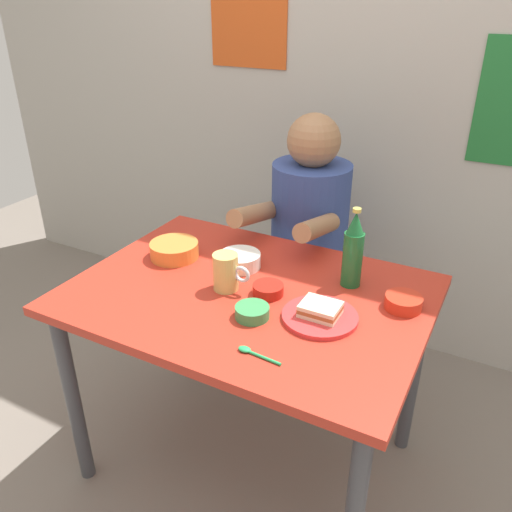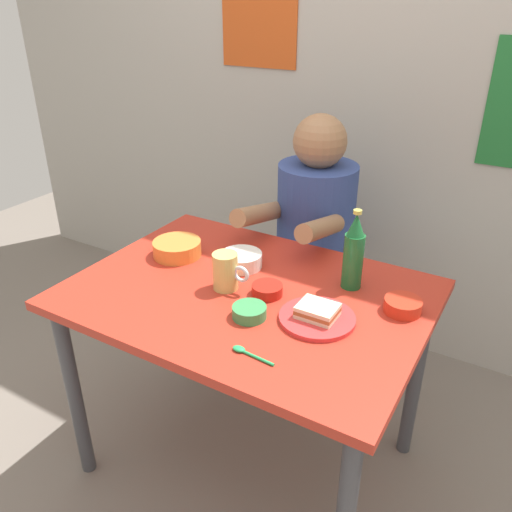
% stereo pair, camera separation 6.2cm
% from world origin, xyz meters
% --- Properties ---
extents(ground_plane, '(6.00, 6.00, 0.00)m').
position_xyz_m(ground_plane, '(0.00, 0.00, 0.00)').
color(ground_plane, slate).
extents(wall_back, '(4.40, 0.09, 2.60)m').
position_xyz_m(wall_back, '(0.00, 1.05, 1.30)').
color(wall_back, '#ADA89E').
rests_on(wall_back, ground).
extents(dining_table, '(1.10, 0.80, 0.74)m').
position_xyz_m(dining_table, '(0.00, 0.00, 0.65)').
color(dining_table, '#B72D1E').
rests_on(dining_table, ground).
extents(stool, '(0.34, 0.34, 0.45)m').
position_xyz_m(stool, '(-0.06, 0.63, 0.35)').
color(stool, '#4C4C51').
rests_on(stool, ground).
extents(person_seated, '(0.33, 0.56, 0.72)m').
position_xyz_m(person_seated, '(-0.06, 0.62, 0.77)').
color(person_seated, '#33478C').
rests_on(person_seated, stool).
extents(plate_orange, '(0.22, 0.22, 0.01)m').
position_xyz_m(plate_orange, '(0.26, -0.04, 0.75)').
color(plate_orange, red).
rests_on(plate_orange, dining_table).
extents(sandwich, '(0.11, 0.09, 0.04)m').
position_xyz_m(sandwich, '(0.26, -0.04, 0.77)').
color(sandwich, beige).
rests_on(sandwich, plate_orange).
extents(beer_mug, '(0.13, 0.08, 0.12)m').
position_xyz_m(beer_mug, '(-0.07, -0.02, 0.80)').
color(beer_mug, '#D1BC66').
rests_on(beer_mug, dining_table).
extents(beer_bottle, '(0.06, 0.06, 0.26)m').
position_xyz_m(beer_bottle, '(0.27, 0.19, 0.86)').
color(beer_bottle, '#19602D').
rests_on(beer_bottle, dining_table).
extents(sauce_bowl_chili, '(0.11, 0.11, 0.04)m').
position_xyz_m(sauce_bowl_chili, '(0.45, 0.13, 0.76)').
color(sauce_bowl_chili, red).
rests_on(sauce_bowl_chili, dining_table).
extents(sambal_bowl_red, '(0.10, 0.10, 0.03)m').
position_xyz_m(sambal_bowl_red, '(0.06, 0.01, 0.76)').
color(sambal_bowl_red, '#B21E14').
rests_on(sambal_bowl_red, dining_table).
extents(soup_bowl_orange, '(0.17, 0.17, 0.05)m').
position_xyz_m(soup_bowl_orange, '(-0.34, 0.08, 0.77)').
color(soup_bowl_orange, orange).
rests_on(soup_bowl_orange, dining_table).
extents(rice_bowl_white, '(0.14, 0.14, 0.05)m').
position_xyz_m(rice_bowl_white, '(-0.10, 0.13, 0.77)').
color(rice_bowl_white, silver).
rests_on(rice_bowl_white, dining_table).
extents(dip_bowl_green, '(0.10, 0.10, 0.03)m').
position_xyz_m(dip_bowl_green, '(0.08, -0.12, 0.76)').
color(dip_bowl_green, '#388C4C').
rests_on(dip_bowl_green, dining_table).
extents(spoon, '(0.13, 0.03, 0.01)m').
position_xyz_m(spoon, '(0.16, -0.27, 0.75)').
color(spoon, '#26A559').
rests_on(spoon, dining_table).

